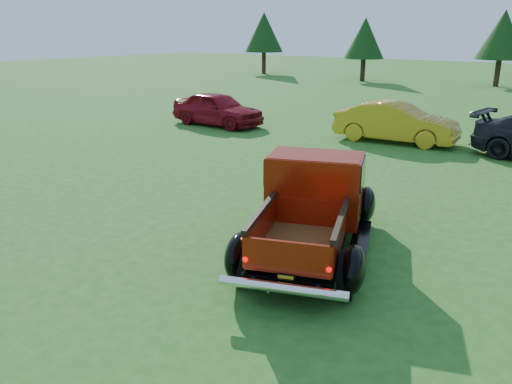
# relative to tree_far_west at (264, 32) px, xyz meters

# --- Properties ---
(ground) EXTENTS (120.00, 120.00, 0.00)m
(ground) POSITION_rel_tree_far_west_xyz_m (22.00, -30.00, -3.52)
(ground) COLOR #255C1A
(ground) RESTS_ON ground
(tree_far_west) EXTENTS (3.33, 3.33, 5.20)m
(tree_far_west) POSITION_rel_tree_far_west_xyz_m (0.00, 0.00, 0.00)
(tree_far_west) COLOR #332114
(tree_far_west) RESTS_ON ground
(tree_west) EXTENTS (2.94, 2.94, 4.60)m
(tree_west) POSITION_rel_tree_far_west_xyz_m (10.00, -1.00, -0.41)
(tree_west) COLOR #332114
(tree_west) RESTS_ON ground
(tree_mid_left) EXTENTS (3.20, 3.20, 5.00)m
(tree_mid_left) POSITION_rel_tree_far_west_xyz_m (19.00, 1.00, -0.14)
(tree_mid_left) COLOR #332114
(tree_mid_left) RESTS_ON ground
(pickup_truck) EXTENTS (3.33, 4.72, 1.65)m
(pickup_truck) POSITION_rel_tree_far_west_xyz_m (22.72, -29.48, -2.74)
(pickup_truck) COLOR black
(pickup_truck) RESTS_ON ground
(show_car_red) EXTENTS (3.93, 1.59, 1.34)m
(show_car_red) POSITION_rel_tree_far_west_xyz_m (13.54, -21.61, -2.85)
(show_car_red) COLOR maroon
(show_car_red) RESTS_ON ground
(show_car_yellow) EXTENTS (4.22, 1.85, 1.35)m
(show_car_yellow) POSITION_rel_tree_far_west_xyz_m (20.50, -20.33, -2.85)
(show_car_yellow) COLOR gold
(show_car_yellow) RESTS_ON ground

